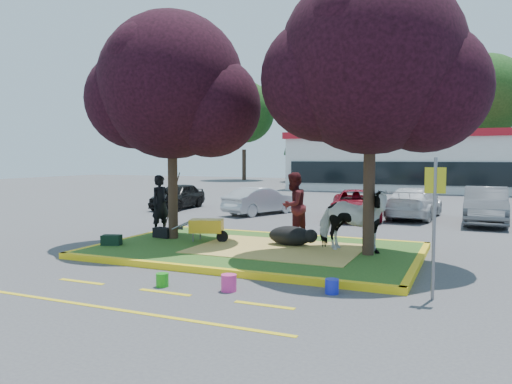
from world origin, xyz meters
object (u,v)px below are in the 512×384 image
at_px(bucket_green, 162,280).
at_px(bucket_blue, 332,286).
at_px(handler, 161,205).
at_px(car_silver, 261,201).
at_px(wheelbarrow, 207,226).
at_px(sign_post, 434,212).
at_px(cow, 352,220).
at_px(calf, 290,236).
at_px(car_black, 178,196).
at_px(bucket_pink, 229,283).

height_order(bucket_green, bucket_blue, bucket_blue).
distance_m(handler, car_silver, 7.35).
height_order(handler, bucket_green, handler).
bearing_deg(car_silver, wheelbarrow, 124.03).
xyz_separation_m(sign_post, bucket_green, (-4.88, -1.16, -1.42)).
distance_m(bucket_green, car_silver, 12.54).
relative_size(handler, wheelbarrow, 1.11).
bearing_deg(cow, handler, 91.78).
xyz_separation_m(calf, sign_post, (3.84, -3.32, 1.14)).
relative_size(car_black, car_silver, 1.01).
distance_m(cow, bucket_pink, 4.26).
bearing_deg(bucket_blue, sign_post, 10.63).
height_order(sign_post, car_silver, sign_post).
distance_m(handler, bucket_green, 5.92).
distance_m(bucket_green, bucket_pink, 1.35).
bearing_deg(car_silver, bucket_green, 125.97).
xyz_separation_m(bucket_green, car_silver, (-3.09, 12.14, 0.46)).
relative_size(calf, wheelbarrow, 0.74).
bearing_deg(bucket_pink, car_silver, 110.35).
height_order(cow, handler, handler).
distance_m(handler, bucket_blue, 7.65).
relative_size(calf, car_silver, 0.33).
xyz_separation_m(sign_post, bucket_pink, (-3.55, -0.93, -1.39)).
distance_m(cow, wheelbarrow, 4.13).
xyz_separation_m(bucket_pink, car_silver, (-4.42, 11.91, 0.44)).
relative_size(sign_post, car_black, 0.68).
height_order(handler, car_silver, handler).
xyz_separation_m(handler, sign_post, (8.20, -3.65, 0.49)).
xyz_separation_m(bucket_green, car_black, (-7.69, 12.66, 0.49)).
distance_m(bucket_blue, car_silver, 12.92).
bearing_deg(bucket_pink, car_black, 125.98).
relative_size(handler, bucket_pink, 5.75).
height_order(wheelbarrow, car_black, car_black).
xyz_separation_m(handler, bucket_green, (3.31, -4.81, -0.93)).
relative_size(cow, bucket_blue, 7.01).
bearing_deg(bucket_green, bucket_blue, 14.87).
distance_m(handler, wheelbarrow, 2.12).
bearing_deg(cow, car_silver, 44.14).
height_order(calf, car_silver, car_silver).
bearing_deg(bucket_green, bucket_pink, 9.72).
relative_size(bucket_green, bucket_pink, 0.83).
xyz_separation_m(calf, bucket_blue, (2.11, -3.65, -0.28)).
relative_size(calf, handler, 0.66).
xyz_separation_m(handler, car_silver, (0.23, 7.33, -0.46)).
height_order(bucket_pink, car_black, car_black).
height_order(handler, wheelbarrow, handler).
xyz_separation_m(handler, bucket_pink, (4.65, -4.59, -0.90)).
bearing_deg(car_black, wheelbarrow, -57.41).
bearing_deg(bucket_green, calf, 76.97).
bearing_deg(sign_post, calf, 133.66).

